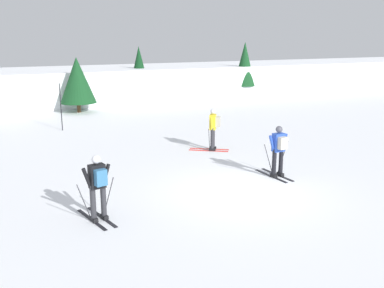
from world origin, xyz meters
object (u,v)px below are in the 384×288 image
skier_yellow (213,127)px  conifer_far_right (77,80)px  skier_black (98,185)px  conifer_far_left (139,69)px  conifer_far_centre (245,64)px  trail_marker_pole (61,107)px  skier_blue (279,149)px

skier_yellow → conifer_far_right: conifer_far_right is taller
skier_black → skier_yellow: same height
conifer_far_left → conifer_far_centre: size_ratio=0.93×
conifer_far_left → conifer_far_right: (-4.98, -3.11, -0.33)m
skier_yellow → conifer_far_centre: size_ratio=0.42×
conifer_far_centre → trail_marker_pole: bearing=-155.9°
skier_blue → skier_yellow: same height
skier_blue → conifer_far_right: bearing=101.6°
skier_blue → conifer_far_centre: conifer_far_centre is taller
conifer_far_left → skier_blue: bearing=-95.4°
skier_black → conifer_far_centre: (15.69, 18.16, 1.52)m
skier_blue → skier_black: 6.24m
conifer_far_left → conifer_far_centre: 7.92m
skier_blue → conifer_far_centre: bearing=61.0°
skier_black → conifer_far_right: bearing=79.9°
conifer_far_centre → conifer_far_left: bearing=168.6°
skier_blue → skier_yellow: 4.02m
conifer_far_right → conifer_far_centre: (12.74, 1.54, 0.53)m
trail_marker_pole → conifer_far_centre: conifer_far_centre is taller
skier_yellow → trail_marker_pole: size_ratio=0.74×
skier_yellow → conifer_far_right: size_ratio=0.52×
conifer_far_centre → conifer_far_right: bearing=-173.1°
skier_black → trail_marker_pole: trail_marker_pole is taller
trail_marker_pole → conifer_far_right: conifer_far_right is taller
skier_black → trail_marker_pole: (1.10, 11.64, 0.20)m
skier_black → trail_marker_pole: 11.69m
skier_yellow → conifer_far_left: bearing=82.3°
skier_yellow → conifer_far_right: bearing=104.3°
skier_yellow → trail_marker_pole: (-4.83, 6.65, 0.20)m
conifer_far_left → conifer_far_centre: (7.76, -1.57, 0.20)m
conifer_far_right → conifer_far_centre: conifer_far_centre is taller
skier_black → trail_marker_pole: size_ratio=0.74×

